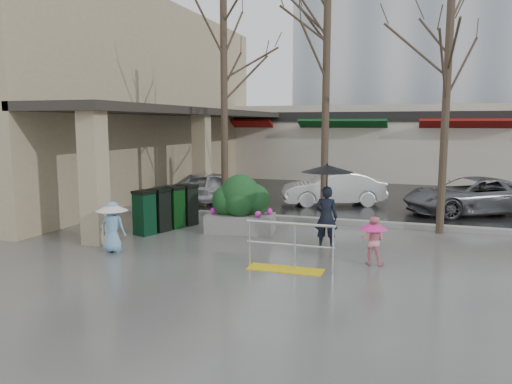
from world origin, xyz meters
The scene contains 20 objects.
ground centered at (0.00, 0.00, 0.00)m, with size 120.00×120.00×0.00m, color #51514F.
street_asphalt centered at (0.00, 22.00, 0.01)m, with size 120.00×36.00×0.01m, color black.
curb centered at (0.00, 4.00, 0.07)m, with size 120.00×0.30×0.15m, color gray.
near_building centered at (-9.00, 8.00, 4.00)m, with size 6.00×18.00×8.00m, color tan.
canopy_slab centered at (-4.80, 8.00, 3.62)m, with size 2.80×18.00×0.25m, color #2D2823.
pillar_front centered at (-3.90, -0.50, 1.75)m, with size 0.55×0.55×3.50m, color tan.
pillar_back centered at (-3.90, 6.00, 1.75)m, with size 0.55×0.55×3.50m, color tan.
storefront_row centered at (2.00, 17.97, 2.01)m, with size 34.00×6.74×4.00m.
handrail centered at (1.36, -1.20, 0.38)m, with size 1.90×0.50×1.03m.
tree_west centered at (-2.00, 3.60, 5.08)m, with size 3.20×3.20×6.80m.
tree_midwest centered at (1.20, 3.60, 5.23)m, with size 3.20×3.20×7.00m.
tree_mideast centered at (4.50, 3.60, 4.86)m, with size 3.20×3.20×6.50m.
woman centered at (1.77, 0.90, 1.34)m, with size 1.27×1.27×2.12m.
child_pink centered at (3.00, -0.20, 0.61)m, with size 0.62×0.62×1.07m.
child_blue centered at (-3.00, -1.09, 0.74)m, with size 0.76×0.76×1.23m.
planter centered at (-0.85, 1.94, 0.79)m, with size 2.01×1.20×1.65m.
news_boxes centered at (-3.01, 1.62, 0.62)m, with size 1.14×2.25×1.23m.
car_a centered at (-4.10, 6.03, 0.63)m, with size 1.49×3.70×1.26m, color silver.
car_b centered at (0.82, 7.50, 0.63)m, with size 1.33×3.82×1.26m, color white.
car_c centered at (5.58, 7.09, 0.63)m, with size 2.09×4.53×1.26m, color slate.
Camera 1 is at (3.93, -11.08, 3.07)m, focal length 35.00 mm.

